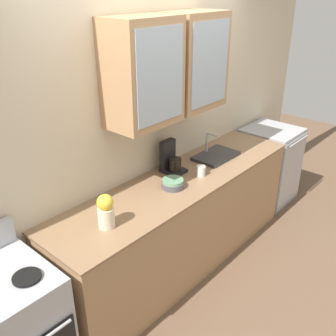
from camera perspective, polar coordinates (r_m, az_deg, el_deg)
ground_plane at (r=3.86m, az=1.82°, el=-13.75°), size 10.00×10.00×0.00m
back_wall_unit at (r=3.34m, az=-2.36°, el=8.52°), size 5.12×0.47×2.75m
counter at (r=3.59m, az=1.93°, el=-8.13°), size 2.66×0.66×0.91m
sink_faucet at (r=3.79m, az=7.05°, el=1.91°), size 0.45×0.29×0.23m
bowl_stack at (r=3.20m, az=0.72°, el=-2.30°), size 0.19×0.19×0.08m
vase at (r=2.70m, az=-9.21°, el=-6.32°), size 0.12×0.12×0.25m
cup_near_sink at (r=3.40m, az=4.92°, el=-0.41°), size 0.12×0.08×0.09m
dishwasher at (r=4.83m, az=14.69°, el=0.49°), size 0.58×0.64×0.91m
coffee_maker at (r=3.44m, az=0.44°, el=1.16°), size 0.17×0.20×0.29m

